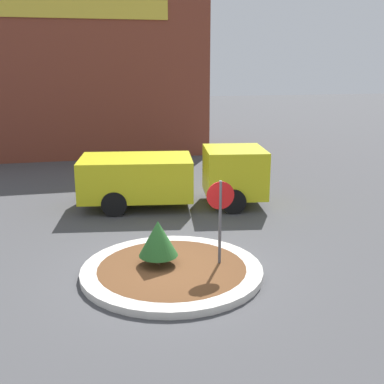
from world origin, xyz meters
name	(u,v)px	position (x,y,z in m)	size (l,w,h in m)	color
ground_plane	(172,274)	(0.00, 0.00, 0.00)	(120.00, 120.00, 0.00)	#474749
traffic_island	(172,270)	(0.00, 0.00, 0.08)	(4.18, 4.18, 0.17)	beige
stop_sign	(220,210)	(1.14, 0.00, 1.48)	(0.65, 0.07, 2.15)	#4C4C51
island_shrub	(158,238)	(-0.27, 0.24, 0.81)	(0.91, 0.91, 1.06)	brown
utility_truck	(174,175)	(1.09, 5.44, 1.05)	(6.40, 3.13, 1.94)	gold
storefront_building	(66,77)	(-2.50, 17.21, 4.00)	(14.34, 6.07, 7.99)	brown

